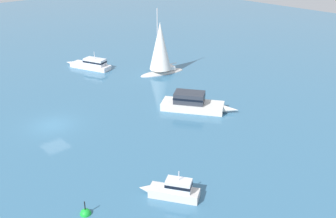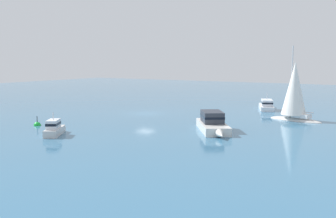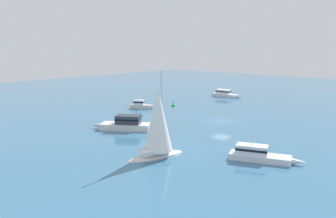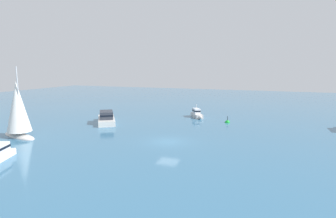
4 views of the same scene
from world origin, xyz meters
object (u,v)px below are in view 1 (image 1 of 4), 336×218
at_px(powerboat, 173,190).
at_px(launch, 193,103).
at_px(sailboat, 161,50).
at_px(channel_buoy, 86,214).
at_px(motor_cruiser, 91,64).

height_order(powerboat, launch, powerboat).
distance_m(sailboat, channel_buoy, 30.43).
bearing_deg(sailboat, channel_buoy, 52.22).
relative_size(powerboat, motor_cruiser, 0.59).
distance_m(powerboat, motor_cruiser, 32.21).
xyz_separation_m(powerboat, channel_buoy, (5.83, -2.74, -0.63)).
xyz_separation_m(motor_cruiser, launch, (-0.43, 19.95, 0.15)).
relative_size(sailboat, channel_buoy, 6.55).
distance_m(launch, channel_buoy, 19.62).
bearing_deg(channel_buoy, powerboat, 154.86).
bearing_deg(launch, channel_buoy, -103.16).
distance_m(motor_cruiser, launch, 19.96).
height_order(powerboat, channel_buoy, powerboat).
bearing_deg(motor_cruiser, powerboat, 137.09).
bearing_deg(powerboat, channel_buoy, 32.24).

